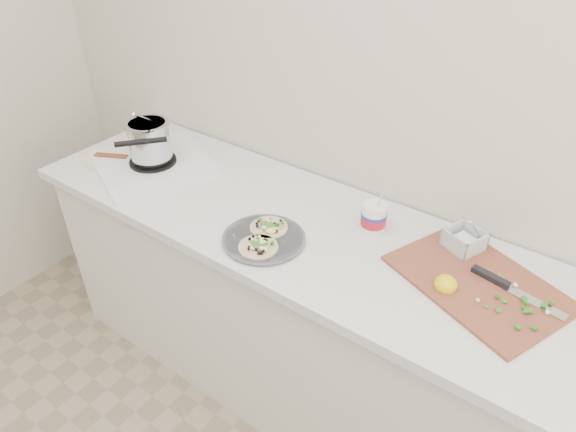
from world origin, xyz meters
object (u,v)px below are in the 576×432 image
Objects in this scene: stove at (151,149)px; bacon_plate at (111,158)px; taco_plate at (264,237)px; cutboard at (478,276)px; tub at (375,215)px.

stove is 2.74× the size of bacon_plate.
stove is at bearing 168.93° from taco_plate.
cutboard is (1.37, 0.09, -0.06)m from stove.
cutboard is at bearing 6.05° from bacon_plate.
bacon_plate is at bearing -152.22° from cutboard.
cutboard reaches higher than taco_plate.
cutboard is at bearing -6.12° from tub.
stove is 1.38m from cutboard.
bacon_plate is (-1.56, -0.17, -0.01)m from cutboard.
bacon_plate is at bearing -169.98° from tub.
cutboard is at bearing 19.44° from taco_plate.
taco_plate is at bearing -4.30° from bacon_plate.
stove reaches higher than bacon_plate.
tub is 0.34× the size of cutboard.
taco_plate is 0.90m from bacon_plate.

